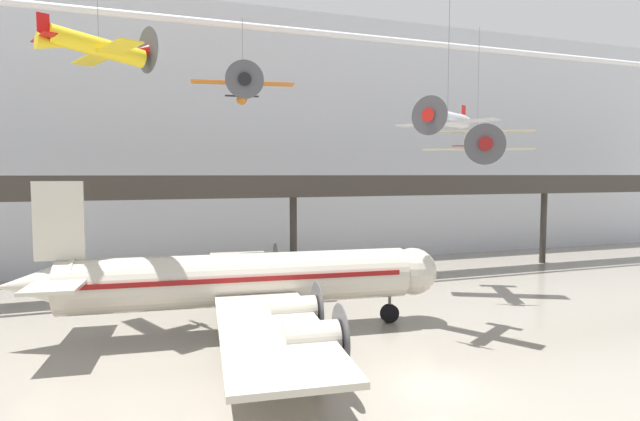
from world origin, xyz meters
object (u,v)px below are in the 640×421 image
Objects in this scene: airliner_silver_main at (240,281)px; suspended_plane_cream_biplane at (477,143)px; suspended_plane_orange_highwing at (243,90)px; suspended_plane_silver_racer at (447,119)px; suspended_plane_yellow_lowwing at (99,48)px.

airliner_silver_main is 2.70× the size of suspended_plane_cream_biplane.
suspended_plane_orange_highwing is 0.82× the size of suspended_plane_silver_racer.
suspended_plane_yellow_lowwing reaches higher than suspended_plane_cream_biplane.
suspended_plane_yellow_lowwing is 22.97m from suspended_plane_silver_racer.
suspended_plane_yellow_lowwing is 0.85× the size of suspended_plane_silver_racer.
suspended_plane_cream_biplane is 20.36m from suspended_plane_orange_highwing.
airliner_silver_main is 3.12× the size of suspended_plane_silver_racer.
suspended_plane_orange_highwing reaches higher than suspended_plane_silver_racer.
suspended_plane_orange_highwing is at bearing -77.94° from suspended_plane_cream_biplane.
suspended_plane_orange_highwing reaches higher than airliner_silver_main.
suspended_plane_silver_racer is at bearing -19.27° from suspended_plane_cream_biplane.
suspended_plane_yellow_lowwing is at bearing -51.25° from suspended_plane_silver_racer.
suspended_plane_yellow_lowwing reaches higher than suspended_plane_silver_racer.
suspended_plane_cream_biplane is (21.41, 4.66, 9.52)m from airliner_silver_main.
suspended_plane_silver_racer is (-8.55, -8.41, 0.88)m from suspended_plane_cream_biplane.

